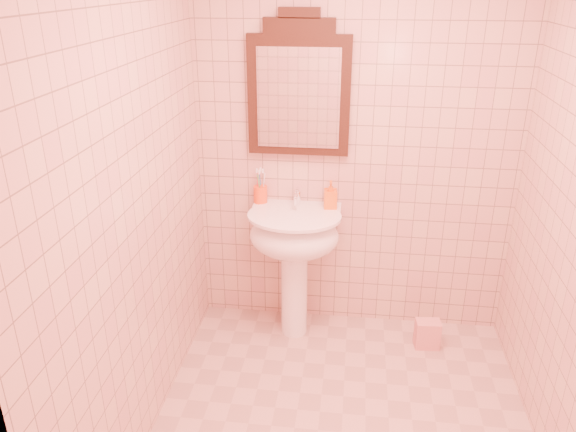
# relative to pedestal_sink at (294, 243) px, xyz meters

# --- Properties ---
(floor) EXTENTS (2.20, 2.20, 0.00)m
(floor) POSITION_rel_pedestal_sink_xyz_m (0.35, -0.87, -0.66)
(floor) COLOR #C59E8E
(floor) RESTS_ON ground
(back_wall) EXTENTS (2.00, 0.02, 2.50)m
(back_wall) POSITION_rel_pedestal_sink_xyz_m (0.35, 0.23, 0.59)
(back_wall) COLOR #D5AB94
(back_wall) RESTS_ON floor
(pedestal_sink) EXTENTS (0.58, 0.58, 0.86)m
(pedestal_sink) POSITION_rel_pedestal_sink_xyz_m (0.00, 0.00, 0.00)
(pedestal_sink) COLOR white
(pedestal_sink) RESTS_ON floor
(faucet) EXTENTS (0.04, 0.16, 0.11)m
(faucet) POSITION_rel_pedestal_sink_xyz_m (0.00, 0.14, 0.26)
(faucet) COLOR white
(faucet) RESTS_ON pedestal_sink
(mirror) EXTENTS (0.62, 0.06, 0.86)m
(mirror) POSITION_rel_pedestal_sink_xyz_m (0.00, 0.20, 0.92)
(mirror) COLOR black
(mirror) RESTS_ON back_wall
(toothbrush_cup) EXTENTS (0.09, 0.09, 0.20)m
(toothbrush_cup) POSITION_rel_pedestal_sink_xyz_m (-0.24, 0.17, 0.26)
(toothbrush_cup) COLOR #F24814
(toothbrush_cup) RESTS_ON pedestal_sink
(soap_dispenser) EXTENTS (0.09, 0.09, 0.18)m
(soap_dispenser) POSITION_rel_pedestal_sink_xyz_m (0.21, 0.13, 0.29)
(soap_dispenser) COLOR orange
(soap_dispenser) RESTS_ON pedestal_sink
(towel) EXTENTS (0.16, 0.12, 0.19)m
(towel) POSITION_rel_pedestal_sink_xyz_m (0.87, -0.05, -0.57)
(towel) COLOR #DD9082
(towel) RESTS_ON floor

